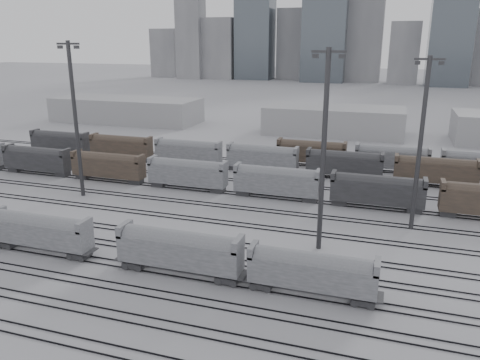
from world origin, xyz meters
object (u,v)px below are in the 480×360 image
(hopper_car_b, at_px, (180,249))
(hopper_car_c, at_px, (312,270))
(light_mast_c, at_px, (324,148))
(hopper_car_a, at_px, (41,230))

(hopper_car_b, bearing_deg, hopper_car_c, 0.00)
(hopper_car_b, distance_m, light_mast_c, 21.74)
(hopper_car_c, xyz_separation_m, light_mast_c, (-1.11, 12.42, 10.71))
(light_mast_c, bearing_deg, hopper_car_b, -139.38)
(hopper_car_b, bearing_deg, hopper_car_a, 180.00)
(hopper_car_c, distance_m, light_mast_c, 16.44)
(hopper_car_c, height_order, light_mast_c, light_mast_c)
(hopper_car_a, distance_m, hopper_car_b, 19.78)
(hopper_car_a, height_order, hopper_car_c, hopper_car_a)
(hopper_car_a, xyz_separation_m, hopper_car_b, (19.78, 0.00, 0.20))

